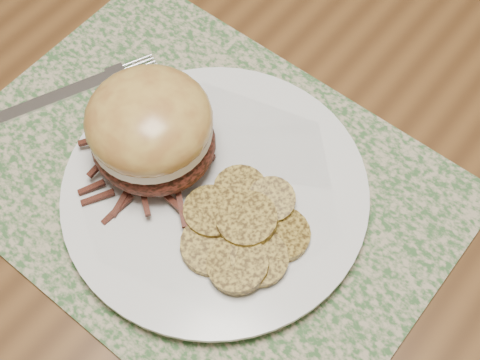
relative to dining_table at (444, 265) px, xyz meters
The scene contains 6 objects.
dining_table is the anchor object (origin of this frame).
placemat 0.26m from the dining_table, 152.66° to the right, with size 0.45×0.33×0.00m, color #34582D.
dinner_plate 0.25m from the dining_table, 149.58° to the right, with size 0.26×0.26×0.02m, color silver.
pork_sandwich 0.32m from the dining_table, 154.96° to the right, with size 0.12×0.11×0.09m.
roasted_potatoes 0.23m from the dining_table, 138.19° to the right, with size 0.13×0.13×0.03m.
fork 0.41m from the dining_table, 163.99° to the right, with size 0.09×0.16×0.00m.
Camera 1 is at (-0.00, -0.33, 1.29)m, focal length 50.00 mm.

